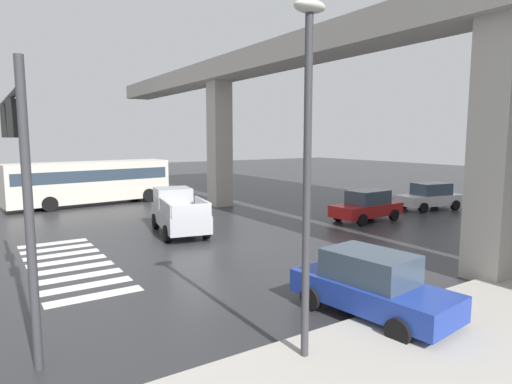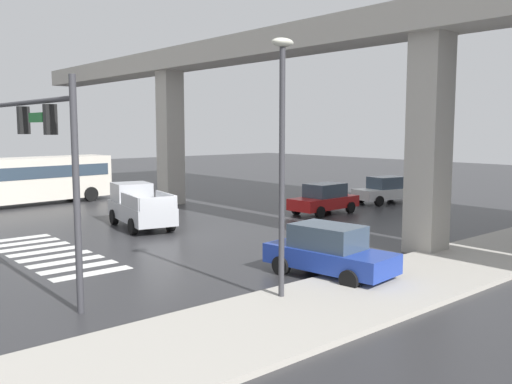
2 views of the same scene
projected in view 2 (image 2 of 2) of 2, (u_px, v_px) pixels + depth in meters
The scene contains 11 objects.
ground_plane at pixel (168, 236), 24.95m from camera, with size 120.00×120.00×0.00m, color #2D2D30.
crosswalk_stripes at pixel (49, 254), 21.49m from camera, with size 8.25×2.80×0.01m.
elevated_overpass at pixel (268, 61), 27.88m from camera, with size 52.12×2.21×9.59m.
sidewalk_east at pixel (412, 279), 17.67m from camera, with size 4.00×36.00×0.15m, color #ADA89E.
pickup_truck at pixel (139, 207), 27.32m from camera, with size 5.37×2.83×2.08m.
city_bus at pixel (26, 178), 34.88m from camera, with size 3.68×11.01×2.99m.
sedan_blue at pixel (329, 251), 18.09m from camera, with size 4.48×2.34×1.72m.
sedan_white at pixel (386, 190), 36.01m from camera, with size 2.54×4.55×1.72m.
sedan_red at pixel (324, 199), 31.52m from camera, with size 2.09×4.37×1.72m.
traffic_signal_mast at pixel (50, 145), 15.44m from camera, with size 6.49×0.32×6.20m.
street_lamp_near_corner at pixel (282, 139), 15.11m from camera, with size 0.44×0.70×7.24m.
Camera 2 is at (21.21, -12.99, 4.85)m, focal length 39.00 mm.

